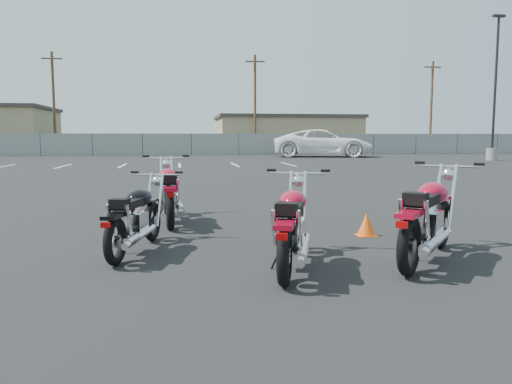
{
  "coord_description": "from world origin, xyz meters",
  "views": [
    {
      "loc": [
        -1.0,
        -7.23,
        1.53
      ],
      "look_at": [
        0.2,
        0.6,
        0.65
      ],
      "focal_mm": 35.0,
      "sensor_mm": 36.0,
      "label": 1
    }
  ],
  "objects": [
    {
      "name": "utility_pole_d",
      "position": [
        24.0,
        40.0,
        4.69
      ],
      "size": [
        1.8,
        0.24,
        9.0
      ],
      "color": "#493222",
      "rests_on": "ground"
    },
    {
      "name": "chainlink_fence",
      "position": [
        -0.0,
        35.0,
        0.9
      ],
      "size": [
        80.06,
        0.06,
        1.8
      ],
      "color": "slate",
      "rests_on": "ground"
    },
    {
      "name": "parking_line_stripes",
      "position": [
        -2.5,
        20.0,
        0.0
      ],
      "size": [
        15.12,
        4.0,
        0.01
      ],
      "color": "silver",
      "rests_on": "ground"
    },
    {
      "name": "training_cone_extra",
      "position": [
        0.69,
        0.72,
        0.16
      ],
      "size": [
        0.28,
        0.28,
        0.33
      ],
      "color": "#FE580D",
      "rests_on": "ground"
    },
    {
      "name": "light_pole_east",
      "position": [
        19.1,
        22.54,
        2.32
      ],
      "size": [
        0.8,
        0.7,
        9.19
      ],
      "color": "gray",
      "rests_on": "ground"
    },
    {
      "name": "motorcycle_second_black",
      "position": [
        -1.59,
        -0.55,
        0.46
      ],
      "size": [
        0.96,
        2.06,
        1.02
      ],
      "color": "black",
      "rests_on": "ground"
    },
    {
      "name": "utility_pole_b",
      "position": [
        -12.0,
        40.0,
        4.69
      ],
      "size": [
        1.8,
        0.24,
        9.0
      ],
      "color": "#493222",
      "rests_on": "ground"
    },
    {
      "name": "motorcycle_front_red",
      "position": [
        -1.2,
        1.77,
        0.53
      ],
      "size": [
        0.92,
        2.39,
        1.17
      ],
      "color": "black",
      "rests_on": "ground"
    },
    {
      "name": "motorcycle_third_red",
      "position": [
        0.28,
        -1.63,
        0.5
      ],
      "size": [
        1.13,
        2.21,
        1.09
      ],
      "color": "black",
      "rests_on": "ground"
    },
    {
      "name": "motorcycle_rear_red",
      "position": [
        2.01,
        -1.58,
        0.54
      ],
      "size": [
        1.92,
        2.11,
        1.18
      ],
      "color": "black",
      "rests_on": "ground"
    },
    {
      "name": "training_cone_far",
      "position": [
        3.42,
        0.69,
        0.16
      ],
      "size": [
        0.26,
        0.26,
        0.31
      ],
      "color": "#FE580D",
      "rests_on": "ground"
    },
    {
      "name": "ground",
      "position": [
        0.0,
        0.0,
        0.0
      ],
      "size": [
        120.0,
        120.0,
        0.0
      ],
      "primitive_type": "plane",
      "color": "black",
      "rests_on": "ground"
    },
    {
      "name": "tan_building_east",
      "position": [
        10.0,
        44.0,
        1.86
      ],
      "size": [
        14.4,
        9.4,
        3.7
      ],
      "color": "#958860",
      "rests_on": "ground"
    },
    {
      "name": "training_cone_near",
      "position": [
        1.85,
        0.05,
        0.17
      ],
      "size": [
        0.29,
        0.29,
        0.35
      ],
      "color": "#FE580D",
      "rests_on": "ground"
    },
    {
      "name": "white_van",
      "position": [
        9.9,
        29.87,
        1.65
      ],
      "size": [
        5.41,
        9.27,
        3.31
      ],
      "primitive_type": "imported",
      "rotation": [
        0.0,
        0.0,
        1.34
      ],
      "color": "white",
      "rests_on": "ground"
    },
    {
      "name": "utility_pole_c",
      "position": [
        6.0,
        39.0,
        4.69
      ],
      "size": [
        1.8,
        0.24,
        9.0
      ],
      "color": "#493222",
      "rests_on": "ground"
    }
  ]
}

